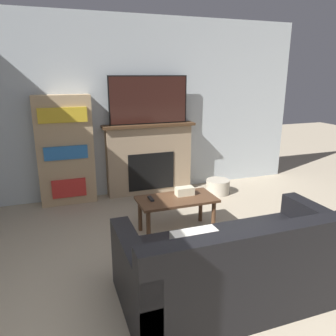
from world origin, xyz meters
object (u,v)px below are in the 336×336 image
(fireplace, at_px, (149,158))
(coffee_table, at_px, (177,203))
(bookshelf, at_px, (66,151))
(tv, at_px, (149,100))
(couch, at_px, (238,266))
(storage_basket, at_px, (218,187))

(fireplace, xyz_separation_m, coffee_table, (-0.10, -1.47, -0.19))
(fireplace, bearing_deg, bookshelf, -179.00)
(tv, height_order, coffee_table, tv)
(fireplace, distance_m, couch, 2.77)
(storage_basket, bearing_deg, couch, -114.22)
(fireplace, height_order, bookshelf, bookshelf)
(bookshelf, bearing_deg, couch, -65.61)
(coffee_table, bearing_deg, couch, -86.81)
(coffee_table, height_order, bookshelf, bookshelf)
(fireplace, bearing_deg, couch, -90.57)
(fireplace, xyz_separation_m, bookshelf, (-1.26, -0.02, 0.23))
(tv, bearing_deg, couch, -90.58)
(couch, bearing_deg, tv, 89.42)
(couch, height_order, coffee_table, couch)
(fireplace, height_order, storage_basket, fireplace)
(couch, distance_m, storage_basket, 2.54)
(tv, distance_m, coffee_table, 1.83)
(couch, relative_size, coffee_table, 2.13)
(couch, relative_size, bookshelf, 1.25)
(fireplace, bearing_deg, storage_basket, -23.62)
(tv, height_order, storage_basket, tv)
(coffee_table, relative_size, bookshelf, 0.59)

